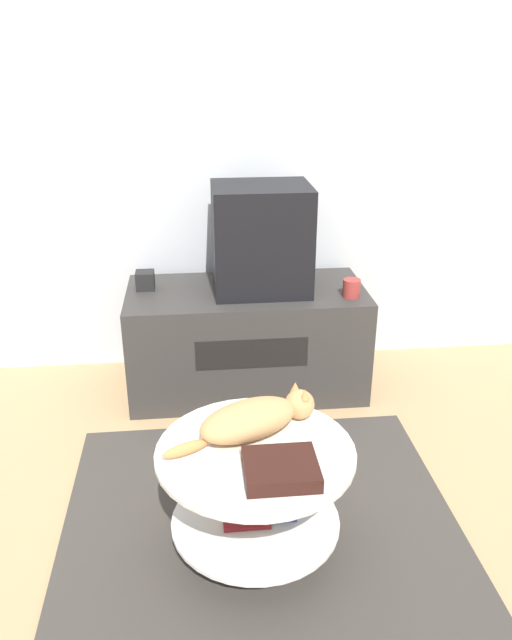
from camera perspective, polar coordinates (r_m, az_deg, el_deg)
ground_plane at (r=2.52m, az=0.66°, el=-19.55°), size 12.00×12.00×0.00m
wall_back at (r=3.42m, az=-2.35°, el=16.57°), size 8.00×0.05×2.60m
rug at (r=2.51m, az=0.66°, el=-19.39°), size 1.53×1.55×0.02m
tv_stand at (r=3.35m, az=-0.86°, el=-1.76°), size 1.24×0.58×0.57m
tv at (r=3.16m, az=0.49°, el=7.44°), size 0.48×0.39×0.54m
speaker at (r=3.28m, az=-10.10°, el=3.60°), size 0.09×0.09×0.09m
mug at (r=3.17m, az=8.72°, el=2.91°), size 0.09×0.09×0.09m
coffee_table at (r=2.29m, az=-0.02°, el=-14.97°), size 0.70×0.70×0.43m
dvd_box at (r=2.07m, az=2.29°, el=-13.46°), size 0.24×0.21×0.05m
cat at (r=2.25m, az=-0.15°, el=-8.96°), size 0.57×0.33×0.14m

